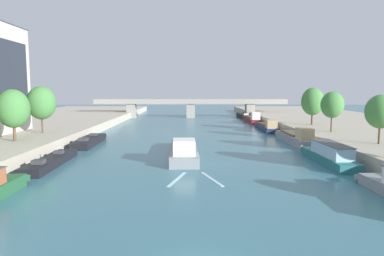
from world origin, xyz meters
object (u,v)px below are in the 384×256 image
(tree_left_past_mid, at_px, (13,109))
(barge_midriver, at_px, (184,149))
(moored_boat_right_downstream, at_px, (295,138))
(moored_boat_right_midway, at_px, (252,119))
(moored_boat_right_lone, at_px, (244,116))
(moored_boat_left_second, at_px, (90,141))
(bridge_far, at_px, (191,106))
(tree_right_by_lamp, at_px, (381,112))
(tree_right_past_mid, at_px, (332,105))
(moored_boat_left_midway, at_px, (51,161))
(moored_boat_right_gap_after, at_px, (329,155))
(tree_right_far, at_px, (313,102))
(tree_left_second, at_px, (41,103))
(moored_boat_right_upstream, at_px, (267,127))

(tree_left_past_mid, bearing_deg, barge_midriver, -4.22)
(moored_boat_right_downstream, distance_m, moored_boat_right_midway, 37.99)
(barge_midriver, xyz_separation_m, moored_boat_right_lone, (18.86, 66.91, -0.34))
(moored_boat_left_second, distance_m, bridge_far, 59.59)
(tree_left_past_mid, relative_size, tree_right_by_lamp, 1.11)
(tree_right_by_lamp, xyz_separation_m, tree_right_past_mid, (-0.90, 13.76, 0.33))
(barge_midriver, relative_size, bridge_far, 0.29)
(moored_boat_right_downstream, bearing_deg, moored_boat_left_second, -178.37)
(barge_midriver, relative_size, moored_boat_right_downstream, 1.13)
(tree_right_past_mid, bearing_deg, moored_boat_left_second, -177.33)
(moored_boat_right_lone, relative_size, tree_right_by_lamp, 2.10)
(moored_boat_left_second, relative_size, tree_right_past_mid, 1.94)
(moored_boat_left_midway, bearing_deg, bridge_far, 76.73)
(moored_boat_right_gap_after, bearing_deg, moored_boat_left_midway, -178.30)
(tree_right_far, relative_size, bridge_far, 0.12)
(tree_right_by_lamp, bearing_deg, moored_boat_right_lone, 96.52)
(moored_boat_right_gap_after, height_order, tree_left_second, tree_left_second)
(moored_boat_left_midway, height_order, tree_right_far, tree_right_far)
(moored_boat_right_upstream, xyz_separation_m, tree_left_past_mid, (-42.77, -29.16, 5.71))
(moored_boat_right_gap_after, bearing_deg, barge_midriver, 165.50)
(moored_boat_right_gap_after, relative_size, moored_boat_right_lone, 0.95)
(moored_boat_left_second, xyz_separation_m, moored_boat_right_lone, (35.00, 56.16, 0.03))
(moored_boat_left_midway, bearing_deg, moored_boat_right_gap_after, 1.70)
(tree_right_past_mid, distance_m, bridge_far, 60.24)
(moored_boat_right_gap_after, relative_size, moored_boat_right_upstream, 0.84)
(moored_boat_right_downstream, height_order, tree_left_second, tree_left_second)
(tree_left_past_mid, relative_size, tree_right_far, 0.95)
(moored_boat_right_lone, bearing_deg, moored_boat_right_upstream, -90.57)
(barge_midriver, xyz_separation_m, moored_boat_right_downstream, (19.19, 11.75, 0.01))
(barge_midriver, xyz_separation_m, moored_boat_right_upstream, (18.50, 30.95, -0.14))
(moored_boat_left_midway, bearing_deg, moored_boat_right_midway, 58.00)
(moored_boat_right_lone, height_order, tree_right_past_mid, tree_right_past_mid)
(moored_boat_right_gap_after, bearing_deg, moored_boat_right_upstream, 89.86)
(moored_boat_right_upstream, xyz_separation_m, tree_left_second, (-42.85, -19.53, 6.18))
(moored_boat_right_midway, height_order, tree_right_by_lamp, tree_right_by_lamp)
(barge_midriver, bearing_deg, tree_left_past_mid, 175.78)
(barge_midriver, relative_size, moored_boat_left_second, 1.35)
(moored_boat_right_upstream, height_order, tree_left_second, tree_left_second)
(moored_boat_right_lone, bearing_deg, bridge_far, 177.59)
(moored_boat_left_midway, relative_size, tree_right_by_lamp, 2.03)
(moored_boat_right_upstream, relative_size, tree_left_second, 2.00)
(tree_left_second, bearing_deg, moored_boat_left_second, -4.66)
(tree_right_by_lamp, height_order, tree_right_far, tree_right_far)
(barge_midriver, distance_m, bridge_far, 67.73)
(moored_boat_right_midway, distance_m, tree_left_past_mid, 64.55)
(moored_boat_right_midway, bearing_deg, moored_boat_right_upstream, -90.25)
(barge_midriver, xyz_separation_m, tree_left_second, (-24.35, 11.42, 6.04))
(moored_boat_left_midway, height_order, tree_left_past_mid, tree_left_past_mid)
(moored_boat_left_midway, xyz_separation_m, tree_left_past_mid, (-8.16, 7.57, 6.02))
(moored_boat_left_midway, bearing_deg, moored_boat_right_lone, 64.31)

